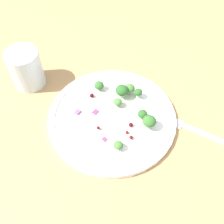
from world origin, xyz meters
TOP-DOWN VIEW (x-y plane):
  - ground_plane at (0.00, 0.00)cm, footprint 180.00×180.00cm
  - plate at (2.04, -1.82)cm, footprint 28.59×28.59cm
  - dressing_pool at (2.04, -1.82)cm, footprint 16.58×16.58cm
  - broccoli_floret_0 at (-3.84, -1.40)cm, footprint 2.98×2.98cm
  - broccoli_floret_1 at (0.62, 4.68)cm, footprint 2.13×2.13cm
  - broccoli_floret_2 at (-5.49, -0.07)cm, footprint 2.41×2.41cm
  - broccoli_floret_3 at (9.35, 1.96)cm, footprint 1.98×1.98cm
  - broccoli_floret_4 at (-4.34, -7.20)cm, footprint 2.30×2.30cm
  - broccoli_floret_5 at (-0.92, -1.47)cm, footprint 1.94×1.94cm
  - broccoli_floret_6 at (-5.02, 2.18)cm, footprint 1.93×1.93cm
  - broccoli_floret_7 at (2.21, 6.55)cm, footprint 2.92×2.92cm
  - cranberry_0 at (6.45, -3.46)cm, footprint 0.72×0.72cm
  - cranberry_1 at (5.48, 2.66)cm, footprint 0.70×0.70cm
  - cranberry_2 at (3.43, 2.91)cm, footprint 0.96×0.96cm
  - cranberry_3 at (-1.52, -8.01)cm, footprint 1.00×1.00cm
  - cranberry_4 at (6.41, 3.81)cm, footprint 0.80×0.80cm
  - onion_bit_0 at (8.40, -1.35)cm, footprint 1.11×1.11cm
  - onion_bit_1 at (3.74, -9.42)cm, footprint 1.57×1.43cm
  - onion_bit_2 at (2.38, -5.64)cm, footprint 1.68×1.50cm
  - fork at (-0.33, 18.03)cm, footprint 5.12×18.62cm
  - water_glass at (-2.25, -24.89)cm, footprint 7.75×7.75cm

SIDE VIEW (x-z plane):
  - ground_plane at x=0.00cm, z-range -2.00..0.00cm
  - fork at x=-0.33cm, z-range 0.00..0.50cm
  - plate at x=2.04cm, z-range 0.01..1.71cm
  - dressing_pool at x=2.04cm, z-range 1.20..1.40cm
  - onion_bit_2 at x=2.38cm, z-range 1.24..1.62cm
  - onion_bit_0 at x=8.40cm, z-range 1.21..1.67cm
  - onion_bit_1 at x=3.74cm, z-range 1.32..1.86cm
  - cranberry_1 at x=5.48cm, z-range 1.44..2.14cm
  - cranberry_2 at x=3.43cm, z-range 1.41..2.37cm
  - cranberry_4 at x=6.41cm, z-range 1.50..2.30cm
  - cranberry_3 at x=-1.52cm, z-range 1.45..2.44cm
  - cranberry_0 at x=6.45cm, z-range 1.69..2.40cm
  - broccoli_floret_3 at x=9.35cm, z-range 1.47..3.47cm
  - broccoli_floret_4 at x=-4.34cm, z-range 1.56..3.88cm
  - broccoli_floret_5 at x=-0.92cm, z-range 1.77..3.74cm
  - broccoli_floret_1 at x=0.62cm, z-range 1.82..3.97cm
  - broccoli_floret_6 at x=-5.02cm, z-range 1.98..3.94cm
  - broccoli_floret_2 at x=-5.49cm, z-range 1.86..4.30cm
  - broccoli_floret_7 at x=2.21cm, z-range 1.75..4.71cm
  - broccoli_floret_0 at x=-3.84cm, z-range 2.07..5.09cm
  - water_glass at x=-2.25cm, z-range 0.00..9.42cm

